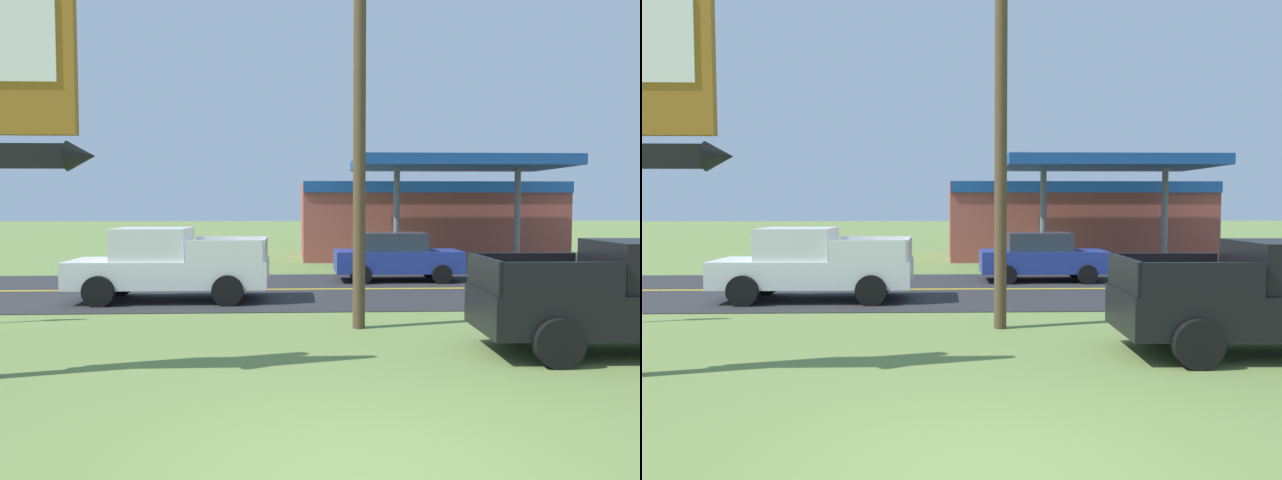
% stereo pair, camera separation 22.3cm
% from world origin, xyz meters
% --- Properties ---
extents(ground_plane, '(180.00, 180.00, 0.00)m').
position_xyz_m(ground_plane, '(0.00, 0.00, 0.00)').
color(ground_plane, olive).
extents(road_asphalt, '(140.00, 8.00, 0.02)m').
position_xyz_m(road_asphalt, '(0.00, 13.00, 0.01)').
color(road_asphalt, '#2B2B2D').
rests_on(road_asphalt, ground).
extents(road_centre_line, '(126.00, 0.20, 0.01)m').
position_xyz_m(road_centre_line, '(0.00, 13.00, 0.02)').
color(road_centre_line, gold).
rests_on(road_centre_line, road_asphalt).
extents(utility_pole, '(2.17, 0.26, 9.62)m').
position_xyz_m(utility_pole, '(0.77, 7.12, 5.15)').
color(utility_pole, brown).
rests_on(utility_pole, ground).
extents(gas_station, '(12.00, 11.50, 4.40)m').
position_xyz_m(gas_station, '(5.89, 24.16, 1.94)').
color(gas_station, '#A84C42').
rests_on(gas_station, ground).
extents(pickup_black_parked_on_lawn, '(5.24, 2.31, 1.96)m').
position_xyz_m(pickup_black_parked_on_lawn, '(5.28, 4.74, 0.96)').
color(pickup_black_parked_on_lawn, black).
rests_on(pickup_black_parked_on_lawn, ground).
extents(pickup_white_on_road, '(5.20, 2.24, 1.96)m').
position_xyz_m(pickup_white_on_road, '(-3.93, 11.00, 0.96)').
color(pickup_white_on_road, silver).
rests_on(pickup_white_on_road, ground).
extents(car_blue_mid_lane, '(4.20, 2.00, 1.64)m').
position_xyz_m(car_blue_mid_lane, '(2.89, 15.00, 0.83)').
color(car_blue_mid_lane, '#233893').
rests_on(car_blue_mid_lane, ground).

